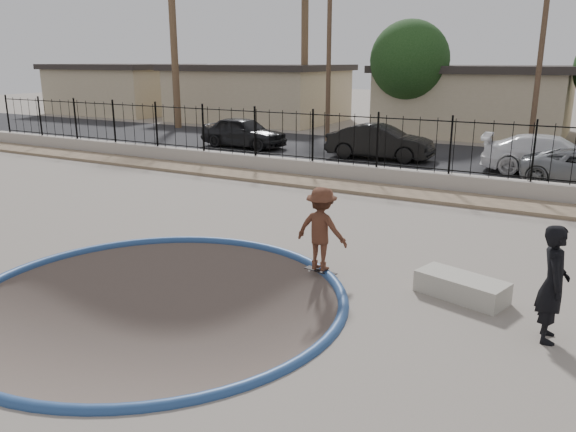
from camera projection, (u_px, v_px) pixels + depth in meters
The scene contains 21 objects.
ground at pixel (390, 204), 21.45m from camera, with size 120.00×120.00×2.20m, color #6E675C.
bowl_pit at pixel (155, 299), 10.22m from camera, with size 6.84×6.84×1.80m, color #4C413A, non-canonical shape.
coping_ring at pixel (155, 299), 10.22m from camera, with size 7.04×7.04×0.20m, color navy.
rock_strip at pixel (364, 188), 18.79m from camera, with size 42.00×1.60×0.11m, color #968162.
retaining_wall at pixel (376, 175), 19.65m from camera, with size 42.00×0.45×0.60m, color #A0968D.
fence at pixel (377, 141), 19.33m from camera, with size 40.00×0.04×1.80m.
street at pixel (428, 156), 25.36m from camera, with size 90.00×8.00×0.04m, color black.
house_west_far at pixel (124, 88), 45.97m from camera, with size 10.60×8.60×3.90m.
house_west at pixel (258, 93), 39.87m from camera, with size 11.60×8.60×3.90m.
house_center at pixel (475, 99), 32.83m from camera, with size 10.60×8.60×3.90m.
palm_mid at pixel (305, 18), 34.16m from camera, with size 2.30×2.30×9.30m.
utility_pole_left at pixel (329, 50), 28.60m from camera, with size 1.70×0.24×9.00m.
utility_pole_mid at pixel (542, 42), 23.84m from camera, with size 1.70×0.24×9.50m.
street_tree_left at pixel (409, 60), 30.70m from camera, with size 4.32×4.32×6.36m.
skater at pixel (321, 234), 11.20m from camera, with size 1.09×0.63×1.70m, color brown.
skateboard at pixel (321, 271), 11.42m from camera, with size 0.74×0.32×0.06m.
videographer at pixel (553, 284), 8.49m from camera, with size 0.67×0.44×1.85m, color black.
concrete_ledge at pixel (461, 287), 10.23m from camera, with size 1.60×0.70×0.40m, color #A7A294.
car_a at pixel (244, 132), 27.54m from camera, with size 1.76×4.38×1.49m, color black.
car_b at pixel (380, 142), 24.23m from camera, with size 1.58×4.53×1.49m, color black.
car_c at pixel (551, 155), 20.99m from camera, with size 2.03×5.00×1.45m, color white.
Camera 1 is at (6.72, -8.07, 4.19)m, focal length 35.00 mm.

